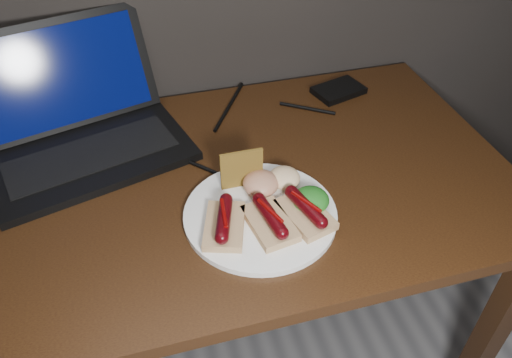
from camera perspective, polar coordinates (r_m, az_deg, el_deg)
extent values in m
cube|color=#38210E|center=(1.04, -8.71, -1.48)|extent=(1.40, 0.70, 0.03)
cube|color=#38210E|center=(1.36, 24.82, -16.37)|extent=(0.05, 0.05, 0.72)
cube|color=#38210E|center=(1.67, 13.44, -0.16)|extent=(0.05, 0.05, 0.72)
cube|color=black|center=(1.13, -18.24, 2.32)|extent=(0.46, 0.34, 0.02)
cube|color=black|center=(1.13, -18.35, 2.73)|extent=(0.37, 0.22, 0.00)
cube|color=black|center=(1.20, -21.68, 10.89)|extent=(0.42, 0.20, 0.23)
cube|color=#07074C|center=(1.20, -21.68, 10.89)|extent=(0.38, 0.17, 0.20)
cube|color=black|center=(1.32, 9.41, 9.97)|extent=(0.14, 0.11, 0.02)
cylinder|color=black|center=(1.09, -8.28, 2.23)|extent=(0.13, 0.14, 0.01)
cylinder|color=black|center=(1.25, -3.08, 8.32)|extent=(0.12, 0.19, 0.01)
cylinder|color=black|center=(1.25, 5.89, 8.04)|extent=(0.12, 0.09, 0.01)
cylinder|color=white|center=(0.95, 0.49, -4.05)|extent=(0.35, 0.35, 0.01)
cube|color=#DBAF81|center=(0.91, -3.62, -5.37)|extent=(0.10, 0.13, 0.02)
cylinder|color=#52050B|center=(0.90, -3.68, -4.47)|extent=(0.05, 0.10, 0.02)
sphere|color=#52050B|center=(0.87, -3.95, -6.71)|extent=(0.02, 0.02, 0.02)
sphere|color=#52050B|center=(0.93, -3.43, -2.38)|extent=(0.02, 0.02, 0.02)
cylinder|color=#600404|center=(0.89, -3.71, -3.90)|extent=(0.02, 0.07, 0.01)
cube|color=#DBAF81|center=(0.92, 1.58, -5.09)|extent=(0.09, 0.12, 0.02)
cylinder|color=#52050B|center=(0.90, 1.61, -4.19)|extent=(0.04, 0.10, 0.02)
sphere|color=#52050B|center=(0.87, 2.99, -6.20)|extent=(0.03, 0.02, 0.02)
sphere|color=#52050B|center=(0.93, 0.32, -2.31)|extent=(0.03, 0.02, 0.02)
cylinder|color=#600404|center=(0.89, 1.62, -3.63)|extent=(0.03, 0.07, 0.01)
cube|color=#DBAF81|center=(0.94, 5.62, -4.05)|extent=(0.10, 0.13, 0.02)
cylinder|color=#52050B|center=(0.92, 5.70, -3.15)|extent=(0.05, 0.10, 0.02)
sphere|color=#52050B|center=(0.90, 7.48, -4.95)|extent=(0.03, 0.02, 0.02)
sphere|color=#52050B|center=(0.95, 4.03, -1.45)|extent=(0.03, 0.02, 0.02)
cylinder|color=#600404|center=(0.91, 5.76, -2.59)|extent=(0.04, 0.07, 0.01)
cube|color=olive|center=(0.98, -1.65, 1.16)|extent=(0.08, 0.01, 0.08)
ellipsoid|color=#105317|center=(0.95, 6.29, -2.38)|extent=(0.07, 0.07, 0.04)
ellipsoid|color=maroon|center=(0.98, 0.56, -0.49)|extent=(0.07, 0.07, 0.04)
ellipsoid|color=white|center=(0.99, 3.25, 0.14)|extent=(0.06, 0.06, 0.04)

